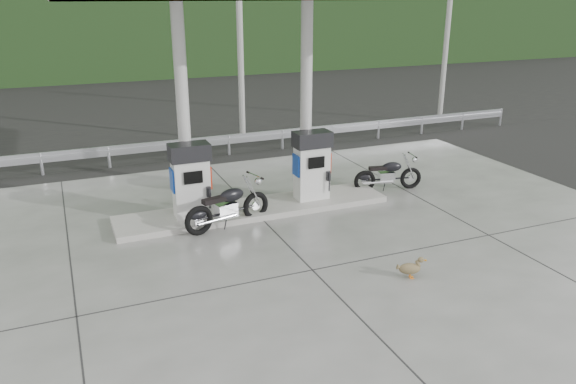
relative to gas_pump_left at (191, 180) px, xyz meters
name	(u,v)px	position (x,y,z in m)	size (l,w,h in m)	color
ground	(293,251)	(1.60, -2.50, -1.07)	(160.00, 160.00, 0.00)	black
forecourt_apron	(293,251)	(1.60, -2.50, -1.06)	(18.00, 14.00, 0.02)	slate
pump_island	(255,209)	(1.60, 0.00, -0.98)	(7.00, 1.40, 0.15)	#9D9A93
gas_pump_left	(191,180)	(0.00, 0.00, 0.00)	(0.95, 0.55, 1.80)	silver
gas_pump_right	(312,165)	(3.20, 0.00, 0.00)	(0.95, 0.55, 1.80)	silver
canopy_column_left	(183,111)	(0.00, 0.40, 1.60)	(0.30, 0.30, 5.00)	silver
canopy_column_right	(306,102)	(3.20, 0.40, 1.60)	(0.30, 0.30, 5.00)	silver
guardrail	(200,137)	(1.60, 5.50, -0.36)	(26.00, 0.16, 1.42)	#A6A8AE
road	(179,135)	(1.60, 9.00, -1.07)	(60.00, 7.00, 0.01)	black
utility_pole_b	(240,32)	(3.60, 7.00, 2.93)	(0.22, 0.22, 8.00)	#9B9B95
utility_pole_c	(448,27)	(12.60, 7.00, 2.93)	(0.22, 0.22, 8.00)	#9B9B95
tree_band	(116,30)	(1.60, 27.50, 1.93)	(80.00, 6.00, 6.00)	black
forested_hills	(88,43)	(1.60, 57.50, -1.07)	(100.00, 40.00, 140.00)	black
motorcycle_left	(228,207)	(0.70, -0.69, -0.54)	(2.14, 0.68, 1.01)	black
motorcycle_right	(388,175)	(5.65, 0.14, -0.61)	(1.86, 0.59, 0.88)	black
duck	(410,269)	(3.22, -4.52, -0.86)	(0.52, 0.15, 0.38)	brown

